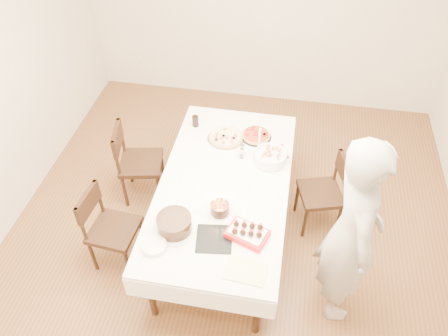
% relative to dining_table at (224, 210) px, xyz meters
% --- Properties ---
extents(floor, '(5.00, 5.00, 0.00)m').
position_rel_dining_table_xyz_m(floor, '(0.09, -0.04, -0.38)').
color(floor, brown).
rests_on(floor, ground).
extents(wall_back, '(4.50, 0.04, 2.70)m').
position_rel_dining_table_xyz_m(wall_back, '(0.09, 2.46, 0.98)').
color(wall_back, beige).
rests_on(wall_back, floor).
extents(dining_table, '(1.87, 2.41, 0.75)m').
position_rel_dining_table_xyz_m(dining_table, '(0.00, 0.00, 0.00)').
color(dining_table, white).
rests_on(dining_table, floor).
extents(chair_right_savory, '(0.54, 0.54, 0.84)m').
position_rel_dining_table_xyz_m(chair_right_savory, '(0.89, 0.33, 0.05)').
color(chair_right_savory, black).
rests_on(chair_right_savory, floor).
extents(chair_left_savory, '(0.54, 0.54, 0.90)m').
position_rel_dining_table_xyz_m(chair_left_savory, '(-0.94, 0.41, 0.08)').
color(chair_left_savory, black).
rests_on(chair_left_savory, floor).
extents(chair_left_dessert, '(0.48, 0.48, 0.86)m').
position_rel_dining_table_xyz_m(chair_left_dessert, '(-0.92, -0.45, 0.06)').
color(chair_left_dessert, black).
rests_on(chair_left_dessert, floor).
extents(person, '(0.56, 0.74, 1.83)m').
position_rel_dining_table_xyz_m(person, '(1.06, -0.51, 0.54)').
color(person, '#AFAAA5').
rests_on(person, floor).
extents(pizza_white, '(0.48, 0.48, 0.04)m').
position_rel_dining_table_xyz_m(pizza_white, '(-0.09, 0.60, 0.40)').
color(pizza_white, beige).
rests_on(pizza_white, dining_table).
extents(pizza_pepperoni, '(0.38, 0.38, 0.04)m').
position_rel_dining_table_xyz_m(pizza_pepperoni, '(0.20, 0.68, 0.40)').
color(pizza_pepperoni, red).
rests_on(pizza_pepperoni, dining_table).
extents(red_placemat, '(0.27, 0.27, 0.01)m').
position_rel_dining_table_xyz_m(red_placemat, '(0.42, 0.48, 0.38)').
color(red_placemat, '#B21E1E').
rests_on(red_placemat, dining_table).
extents(pasta_bowl, '(0.31, 0.31, 0.10)m').
position_rel_dining_table_xyz_m(pasta_bowl, '(0.38, 0.36, 0.43)').
color(pasta_bowl, white).
rests_on(pasta_bowl, dining_table).
extents(taper_candle, '(0.10, 0.10, 0.36)m').
position_rel_dining_table_xyz_m(taper_candle, '(0.26, 0.40, 0.56)').
color(taper_candle, white).
rests_on(taper_candle, dining_table).
extents(shaker_pair, '(0.10, 0.10, 0.11)m').
position_rel_dining_table_xyz_m(shaker_pair, '(0.10, 0.36, 0.43)').
color(shaker_pair, white).
rests_on(shaker_pair, dining_table).
extents(cola_glass, '(0.08, 0.08, 0.12)m').
position_rel_dining_table_xyz_m(cola_glass, '(-0.43, 0.75, 0.43)').
color(cola_glass, black).
rests_on(cola_glass, dining_table).
extents(layer_cake, '(0.47, 0.47, 0.14)m').
position_rel_dining_table_xyz_m(layer_cake, '(-0.30, -0.58, 0.44)').
color(layer_cake, '#331C0C').
rests_on(layer_cake, dining_table).
extents(cake_board, '(0.32, 0.32, 0.01)m').
position_rel_dining_table_xyz_m(cake_board, '(0.03, -0.62, 0.38)').
color(cake_board, black).
rests_on(cake_board, dining_table).
extents(birthday_cake, '(0.16, 0.16, 0.15)m').
position_rel_dining_table_xyz_m(birthday_cake, '(0.03, -0.34, 0.46)').
color(birthday_cake, '#351D0E').
rests_on(birthday_cake, dining_table).
extents(strawberry_box, '(0.37, 0.30, 0.08)m').
position_rel_dining_table_xyz_m(strawberry_box, '(0.28, -0.54, 0.41)').
color(strawberry_box, red).
rests_on(strawberry_box, dining_table).
extents(box_lid, '(0.33, 0.23, 0.03)m').
position_rel_dining_table_xyz_m(box_lid, '(0.31, -0.87, 0.38)').
color(box_lid, beige).
rests_on(box_lid, dining_table).
extents(plate_stack, '(0.26, 0.26, 0.04)m').
position_rel_dining_table_xyz_m(plate_stack, '(-0.41, -0.78, 0.40)').
color(plate_stack, white).
rests_on(plate_stack, dining_table).
extents(china_plate, '(0.34, 0.34, 0.01)m').
position_rel_dining_table_xyz_m(china_plate, '(-0.31, -0.54, 0.38)').
color(china_plate, white).
rests_on(china_plate, dining_table).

